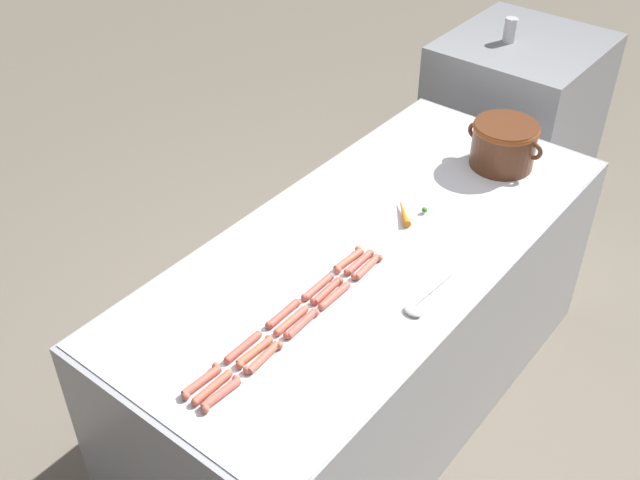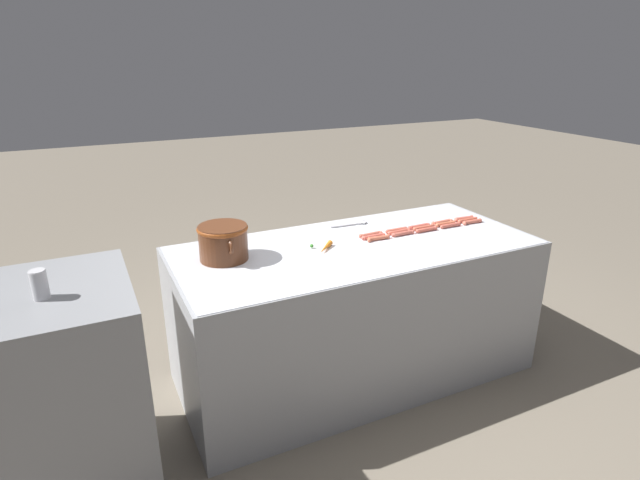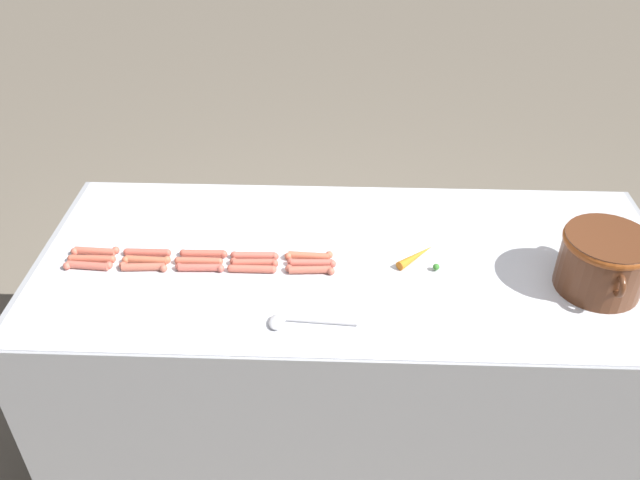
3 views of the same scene
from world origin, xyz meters
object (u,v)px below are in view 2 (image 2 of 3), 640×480
(back_cabinet, at_px, (47,399))
(hot_dog_14, at_px, (371,234))
(hot_dog_12, at_px, (419,226))
(hot_dog_13, at_px, (397,230))
(bean_pot, at_px, (223,240))
(hot_dog_1, at_px, (451,225))
(hot_dog_8, at_px, (399,232))
(carrot, at_px, (325,247))
(hot_dog_6, at_px, (446,224))
(hot_dog_11, at_px, (442,222))
(hot_dog_9, at_px, (373,236))
(serving_spoon, at_px, (357,223))
(hot_dog_10, at_px, (464,218))
(hot_dog_5, at_px, (468,220))
(hot_dog_7, at_px, (424,228))
(hot_dog_4, at_px, (378,238))
(hot_dog_0, at_px, (472,222))
(hot_dog_3, at_px, (403,233))
(hot_dog_2, at_px, (426,230))

(back_cabinet, distance_m, hot_dog_14, 1.94)
(hot_dog_12, height_order, hot_dog_13, same)
(hot_dog_13, distance_m, bean_pot, 1.13)
(hot_dog_14, bearing_deg, hot_dog_13, -89.37)
(hot_dog_1, xyz_separation_m, hot_dog_8, (0.04, 0.37, 0.00))
(hot_dog_12, bearing_deg, hot_dog_14, 90.19)
(back_cabinet, relative_size, carrot, 7.21)
(back_cabinet, relative_size, hot_dog_6, 6.28)
(hot_dog_11, bearing_deg, hot_dog_9, 94.29)
(hot_dog_8, height_order, hot_dog_9, same)
(hot_dog_1, xyz_separation_m, serving_spoon, (0.32, 0.52, -0.00))
(hot_dog_10, bearing_deg, hot_dog_5, 178.84)
(hot_dog_10, height_order, hot_dog_14, same)
(hot_dog_6, distance_m, hot_dog_7, 0.18)
(hot_dog_4, distance_m, hot_dog_5, 0.74)
(hot_dog_0, distance_m, carrot, 1.11)
(hot_dog_6, xyz_separation_m, hot_dog_9, (-0.00, 0.56, 0.00))
(hot_dog_13, bearing_deg, hot_dog_3, 179.68)
(bean_pot, relative_size, serving_spoon, 1.29)
(hot_dog_6, bearing_deg, hot_dog_5, -89.83)
(hot_dog_0, height_order, carrot, carrot)
(back_cabinet, relative_size, serving_spoon, 3.88)
(hot_dog_2, distance_m, hot_dog_8, 0.18)
(hot_dog_3, bearing_deg, hot_dog_14, 69.83)
(hot_dog_5, relative_size, carrot, 1.15)
(hot_dog_7, bearing_deg, hot_dog_5, -89.90)
(hot_dog_6, bearing_deg, hot_dog_7, 90.03)
(back_cabinet, height_order, hot_dog_1, back_cabinet)
(hot_dog_5, height_order, hot_dog_10, same)
(hot_dog_8, distance_m, hot_dog_13, 0.04)
(hot_dog_2, relative_size, hot_dog_9, 1.00)
(hot_dog_4, relative_size, bean_pot, 0.48)
(hot_dog_4, height_order, hot_dog_7, same)
(hot_dog_6, bearing_deg, bean_pot, 87.23)
(hot_dog_1, xyz_separation_m, hot_dog_12, (0.08, 0.20, 0.00))
(hot_dog_6, height_order, hot_dog_14, same)
(hot_dog_10, xyz_separation_m, hot_dog_12, (-0.00, 0.38, 0.00))
(hot_dog_11, relative_size, hot_dog_14, 1.00)
(hot_dog_7, xyz_separation_m, hot_dog_9, (-0.00, 0.38, 0.00))
(hot_dog_7, relative_size, carrot, 1.15)
(hot_dog_8, distance_m, hot_dog_11, 0.37)
(bean_pot, distance_m, serving_spoon, 1.00)
(hot_dog_0, relative_size, hot_dog_4, 1.00)
(hot_dog_13, relative_size, serving_spoon, 0.62)
(hot_dog_3, bearing_deg, hot_dog_7, -78.83)
(hot_dog_4, bearing_deg, hot_dog_14, 5.87)
(hot_dog_13, bearing_deg, hot_dog_4, 112.86)
(hot_dog_9, relative_size, hot_dog_14, 1.00)
(hot_dog_13, bearing_deg, hot_dog_1, -101.87)
(hot_dog_2, distance_m, hot_dog_4, 0.36)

